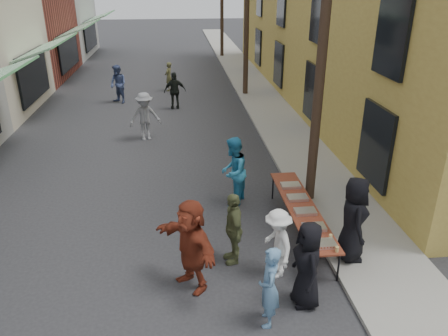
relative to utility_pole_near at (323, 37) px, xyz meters
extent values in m
plane|color=#28282B|center=(-4.30, -3.00, -4.50)|extent=(120.00, 120.00, 0.00)
cube|color=gray|center=(0.70, 12.00, -4.45)|extent=(2.20, 60.00, 0.10)
cylinder|color=#2D2116|center=(0.00, 0.00, 0.00)|extent=(0.26, 0.26, 9.00)
cylinder|color=#2D2116|center=(0.00, 12.00, 0.00)|extent=(0.26, 0.26, 9.00)
cube|color=maroon|center=(-0.73, -1.68, -3.77)|extent=(0.70, 4.00, 0.04)
cylinder|color=black|center=(-1.02, -3.56, -4.14)|extent=(0.04, 0.04, 0.71)
cylinder|color=black|center=(-0.44, -3.56, -4.14)|extent=(0.04, 0.04, 0.71)
cylinder|color=black|center=(-1.02, 0.20, -4.14)|extent=(0.04, 0.04, 0.71)
cylinder|color=black|center=(-0.44, 0.20, -4.14)|extent=(0.04, 0.04, 0.71)
cube|color=maroon|center=(-0.73, -3.33, -3.71)|extent=(0.50, 0.33, 0.08)
cube|color=#B2B2B7|center=(-0.73, -2.68, -3.71)|extent=(0.50, 0.33, 0.08)
cube|color=tan|center=(-0.73, -1.98, -3.71)|extent=(0.50, 0.33, 0.08)
cube|color=#B2B2B7|center=(-0.73, -1.28, -3.71)|extent=(0.50, 0.33, 0.08)
cube|color=tan|center=(-0.73, -0.58, -3.71)|extent=(0.50, 0.33, 0.08)
cylinder|color=#A57F26|center=(-0.95, -3.63, -3.71)|extent=(0.07, 0.07, 0.08)
cylinder|color=#A57F26|center=(-0.95, -3.53, -3.71)|extent=(0.07, 0.07, 0.08)
cylinder|color=#A57F26|center=(-0.95, -3.43, -3.71)|extent=(0.07, 0.07, 0.08)
cylinder|color=tan|center=(-0.53, -3.58, -3.69)|extent=(0.08, 0.08, 0.12)
imported|color=black|center=(-1.30, -4.11, -3.61)|extent=(0.61, 0.90, 1.77)
imported|color=#5680A7|center=(-2.12, -4.57, -3.70)|extent=(0.47, 0.63, 1.60)
imported|color=teal|center=(-2.18, 0.06, -3.53)|extent=(1.05, 1.16, 1.94)
imported|color=white|center=(-1.67, -3.20, -3.72)|extent=(0.77, 1.10, 1.55)
imported|color=#5C643A|center=(-2.51, -2.60, -3.66)|extent=(0.50, 1.02, 1.67)
imported|color=maroon|center=(-3.46, -3.36, -3.52)|extent=(1.50, 1.83, 1.96)
imported|color=black|center=(0.05, -2.89, -3.43)|extent=(0.74, 1.03, 1.94)
imported|color=gray|center=(-4.87, 5.60, -3.57)|extent=(1.34, 0.98, 1.85)
imported|color=black|center=(-3.71, 9.75, -3.63)|extent=(1.06, 0.52, 1.74)
imported|color=brown|center=(-4.03, 13.38, -3.72)|extent=(0.58, 0.68, 1.56)
imported|color=#435282|center=(-6.49, 11.14, -3.57)|extent=(1.15, 1.14, 1.87)
camera|label=1|loc=(-3.59, -10.67, 1.37)|focal=35.00mm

